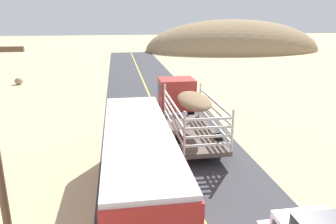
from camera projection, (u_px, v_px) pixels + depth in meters
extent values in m
cube|color=#B2332D|center=(177.00, 94.00, 23.69)|extent=(2.50, 2.20, 2.20)
cube|color=#192333|center=(177.00, 88.00, 23.56)|extent=(2.53, 1.54, 0.70)
cube|color=brown|center=(193.00, 133.00, 18.90)|extent=(2.50, 6.40, 0.24)
cylinder|color=silver|center=(165.00, 100.00, 21.34)|extent=(0.12, 0.12, 2.20)
cylinder|color=silver|center=(200.00, 99.00, 21.70)|extent=(0.12, 0.12, 2.20)
cylinder|color=silver|center=(184.00, 133.00, 15.40)|extent=(0.12, 0.12, 2.20)
cylinder|color=silver|center=(232.00, 131.00, 15.75)|extent=(0.12, 0.12, 2.20)
cube|color=silver|center=(173.00, 125.00, 18.56)|extent=(0.08, 6.30, 0.12)
cube|color=silver|center=(214.00, 123.00, 18.92)|extent=(0.08, 6.30, 0.12)
cube|color=silver|center=(208.00, 145.00, 15.75)|extent=(2.40, 0.08, 0.12)
cube|color=silver|center=(173.00, 118.00, 18.43)|extent=(0.08, 6.30, 0.12)
cube|color=silver|center=(214.00, 116.00, 18.79)|extent=(0.08, 6.30, 0.12)
cube|color=silver|center=(209.00, 137.00, 15.62)|extent=(2.40, 0.08, 0.12)
cube|color=silver|center=(173.00, 111.00, 18.30)|extent=(0.08, 6.30, 0.12)
cube|color=silver|center=(214.00, 109.00, 18.66)|extent=(0.08, 6.30, 0.12)
cube|color=silver|center=(209.00, 128.00, 15.49)|extent=(2.40, 0.08, 0.12)
cube|color=silver|center=(173.00, 103.00, 18.18)|extent=(0.08, 6.30, 0.12)
cube|color=silver|center=(215.00, 101.00, 18.54)|extent=(0.08, 6.30, 0.12)
cube|color=silver|center=(209.00, 119.00, 15.37)|extent=(2.40, 0.08, 0.12)
ellipsoid|color=#8C6B4C|center=(194.00, 101.00, 18.33)|extent=(1.75, 3.84, 0.70)
cylinder|color=black|center=(162.00, 111.00, 23.89)|extent=(0.32, 1.10, 1.10)
cylinder|color=black|center=(191.00, 109.00, 24.21)|extent=(0.32, 1.10, 1.10)
cylinder|color=black|center=(179.00, 145.00, 17.57)|extent=(0.32, 1.10, 1.10)
cylinder|color=black|center=(218.00, 143.00, 17.89)|extent=(0.32, 1.10, 1.10)
cube|color=red|center=(139.00, 166.00, 12.58)|extent=(2.50, 10.00, 2.70)
cube|color=white|center=(138.00, 131.00, 12.17)|extent=(2.45, 9.80, 0.16)
cube|color=#192333|center=(138.00, 155.00, 12.45)|extent=(2.54, 9.20, 0.80)
cube|color=silver|center=(139.00, 192.00, 12.91)|extent=(2.53, 9.80, 0.36)
cylinder|color=black|center=(112.00, 161.00, 15.84)|extent=(0.30, 1.00, 1.00)
cylinder|color=black|center=(157.00, 158.00, 16.17)|extent=(0.30, 1.00, 1.00)
ellipsoid|color=gray|center=(19.00, 81.00, 35.64)|extent=(0.86, 0.84, 0.73)
ellipsoid|color=#997C5A|center=(232.00, 50.00, 70.19)|extent=(37.57, 23.13, 12.96)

